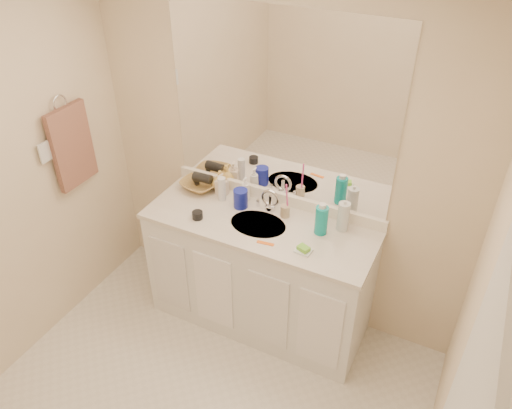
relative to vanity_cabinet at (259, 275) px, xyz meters
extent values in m
cube|color=white|center=(0.00, -1.02, 1.97)|extent=(2.60, 2.60, 0.02)
cube|color=beige|center=(0.00, 0.28, 0.77)|extent=(2.60, 0.02, 2.40)
cube|color=beige|center=(1.30, -1.02, 0.77)|extent=(0.02, 2.60, 2.40)
cube|color=white|center=(0.00, 0.00, 0.00)|extent=(1.50, 0.55, 0.85)
cube|color=silver|center=(0.00, 0.00, 0.44)|extent=(1.52, 0.57, 0.03)
cube|color=white|center=(0.00, 0.26, 0.50)|extent=(1.52, 0.03, 0.08)
cylinder|color=beige|center=(0.00, -0.02, 0.44)|extent=(0.37, 0.37, 0.02)
cylinder|color=silver|center=(0.00, 0.16, 0.51)|extent=(0.02, 0.02, 0.11)
cube|color=white|center=(0.00, 0.27, 1.14)|extent=(1.48, 0.01, 1.20)
cylinder|color=#17219F|center=(-0.19, 0.10, 0.52)|extent=(0.12, 0.12, 0.13)
cylinder|color=tan|center=(0.12, 0.13, 0.50)|extent=(0.08, 0.08, 0.08)
cylinder|color=#F33F9D|center=(0.13, 0.13, 0.60)|extent=(0.02, 0.04, 0.21)
cylinder|color=#0C989A|center=(0.39, 0.08, 0.55)|extent=(0.10, 0.10, 0.19)
cylinder|color=silver|center=(0.50, 0.17, 0.55)|extent=(0.08, 0.08, 0.19)
cube|color=white|center=(0.36, -0.14, 0.46)|extent=(0.10, 0.08, 0.01)
cube|color=#70C730|center=(0.36, -0.14, 0.48)|extent=(0.08, 0.07, 0.02)
cube|color=orange|center=(0.13, -0.18, 0.46)|extent=(0.11, 0.04, 0.00)
cylinder|color=black|center=(-0.38, -0.14, 0.48)|extent=(0.08, 0.08, 0.05)
cylinder|color=silver|center=(-0.34, 0.12, 0.54)|extent=(0.07, 0.07, 0.17)
imported|color=white|center=(-0.20, 0.20, 0.54)|extent=(0.07, 0.07, 0.17)
imported|color=beige|center=(-0.38, 0.18, 0.54)|extent=(0.09, 0.09, 0.16)
imported|color=#E9BE5A|center=(-0.41, 0.22, 0.53)|extent=(0.14, 0.14, 0.15)
imported|color=olive|center=(-0.55, 0.18, 0.49)|extent=(0.30, 0.30, 0.06)
cylinder|color=black|center=(-0.53, 0.18, 0.54)|extent=(0.14, 0.07, 0.07)
torus|color=silver|center=(-1.27, -0.25, 1.12)|extent=(0.01, 0.11, 0.11)
cube|color=brown|center=(-1.25, -0.25, 0.82)|extent=(0.04, 0.32, 0.55)
cube|color=silver|center=(-1.27, -0.45, 0.88)|extent=(0.01, 0.08, 0.13)
camera|label=1|loc=(1.13, -2.31, 2.38)|focal=35.00mm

